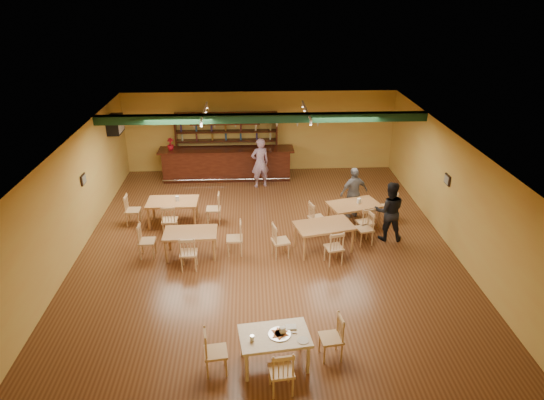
{
  "coord_description": "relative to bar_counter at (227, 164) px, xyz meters",
  "views": [
    {
      "loc": [
        -0.41,
        -11.53,
        6.67
      ],
      "look_at": [
        0.18,
        0.6,
        1.15
      ],
      "focal_mm": 32.06,
      "sensor_mm": 36.0,
      "label": 1
    }
  ],
  "objects": [
    {
      "name": "floor",
      "position": [
        1.25,
        -5.15,
        -0.56
      ],
      "size": [
        12.0,
        12.0,
        0.0
      ],
      "primitive_type": "plane",
      "color": "#563018",
      "rests_on": "ground"
    },
    {
      "name": "ceiling_beam",
      "position": [
        1.25,
        -2.35,
        2.31
      ],
      "size": [
        10.0,
        0.3,
        0.25
      ],
      "primitive_type": "cube",
      "color": "black",
      "rests_on": "ceiling"
    },
    {
      "name": "track_rail_left",
      "position": [
        -0.55,
        -1.75,
        2.38
      ],
      "size": [
        0.05,
        2.5,
        0.05
      ],
      "primitive_type": "cube",
      "color": "silver",
      "rests_on": "ceiling"
    },
    {
      "name": "track_rail_right",
      "position": [
        2.65,
        -1.75,
        2.38
      ],
      "size": [
        0.05,
        2.5,
        0.05
      ],
      "primitive_type": "cube",
      "color": "silver",
      "rests_on": "ceiling"
    },
    {
      "name": "ac_unit",
      "position": [
        -3.55,
        -0.95,
        1.79
      ],
      "size": [
        0.34,
        0.7,
        0.48
      ],
      "primitive_type": "cube",
      "color": "silver",
      "rests_on": "wall_left"
    },
    {
      "name": "picture_left",
      "position": [
        -3.72,
        -4.15,
        1.14
      ],
      "size": [
        0.04,
        0.34,
        0.28
      ],
      "primitive_type": "cube",
      "color": "black",
      "rests_on": "wall_left"
    },
    {
      "name": "picture_right",
      "position": [
        6.22,
        -4.65,
        1.14
      ],
      "size": [
        0.04,
        0.34,
        0.28
      ],
      "primitive_type": "cube",
      "color": "black",
      "rests_on": "wall_right"
    },
    {
      "name": "bar_counter",
      "position": [
        0.0,
        0.0,
        0.0
      ],
      "size": [
        4.84,
        0.85,
        1.13
      ],
      "primitive_type": "cube",
      "color": "black",
      "rests_on": "ground"
    },
    {
      "name": "back_bar_hutch",
      "position": [
        0.0,
        0.63,
        0.57
      ],
      "size": [
        3.75,
        0.4,
        2.28
      ],
      "primitive_type": "cube",
      "color": "black",
      "rests_on": "ground"
    },
    {
      "name": "poinsettia",
      "position": [
        -1.97,
        0.0,
        0.78
      ],
      "size": [
        0.31,
        0.31,
        0.43
      ],
      "primitive_type": "imported",
      "rotation": [
        0.0,
        0.0,
        0.35
      ],
      "color": "maroon",
      "rests_on": "bar_counter"
    },
    {
      "name": "dining_table_a",
      "position": [
        -1.46,
        -3.57,
        -0.2
      ],
      "size": [
        1.49,
        0.9,
        0.74
      ],
      "primitive_type": "cube",
      "rotation": [
        0.0,
        0.0,
        -0.01
      ],
      "color": "#9E6838",
      "rests_on": "ground"
    },
    {
      "name": "dining_table_b",
      "position": [
        3.85,
        -4.0,
        -0.2
      ],
      "size": [
        1.63,
        1.24,
        0.72
      ],
      "primitive_type": "cube",
      "rotation": [
        0.0,
        0.0,
        0.28
      ],
      "color": "#9E6838",
      "rests_on": "ground"
    },
    {
      "name": "dining_table_c",
      "position": [
        -0.75,
        -5.44,
        -0.22
      ],
      "size": [
        1.4,
        0.85,
        0.69
      ],
      "primitive_type": "cube",
      "rotation": [
        0.0,
        0.0,
        0.02
      ],
      "color": "#9E6838",
      "rests_on": "ground"
    },
    {
      "name": "dining_table_d",
      "position": [
        2.77,
        -5.33,
        -0.19
      ],
      "size": [
        1.68,
        1.23,
        0.75
      ],
      "primitive_type": "cube",
      "rotation": [
        0.0,
        0.0,
        0.24
      ],
      "color": "#9E6838",
      "rests_on": "ground"
    },
    {
      "name": "near_table",
      "position": [
        1.23,
        -9.56,
        -0.22
      ],
      "size": [
        1.39,
        0.99,
        0.69
      ],
      "primitive_type": "cube",
      "rotation": [
        0.0,
        0.0,
        0.13
      ],
      "color": "tan",
      "rests_on": "ground"
    },
    {
      "name": "pizza_tray",
      "position": [
        1.32,
        -9.56,
        0.14
      ],
      "size": [
        0.49,
        0.49,
        0.01
      ],
      "primitive_type": "cylinder",
      "rotation": [
        0.0,
        0.0,
        0.27
      ],
      "color": "silver",
      "rests_on": "near_table"
    },
    {
      "name": "parmesan_shaker",
      "position": [
        0.82,
        -9.7,
        0.18
      ],
      "size": [
        0.08,
        0.08,
        0.11
      ],
      "primitive_type": "cylinder",
      "rotation": [
        0.0,
        0.0,
        0.13
      ],
      "color": "#EAE5C6",
      "rests_on": "near_table"
    },
    {
      "name": "napkin_stack",
      "position": [
        1.56,
        -9.38,
        0.14
      ],
      "size": [
        0.2,
        0.15,
        0.03
      ],
      "primitive_type": "cube",
      "rotation": [
        0.0,
        0.0,
        0.02
      ],
      "color": "white",
      "rests_on": "near_table"
    },
    {
      "name": "pizza_server",
      "position": [
        1.46,
        -9.52,
        0.15
      ],
      "size": [
        0.33,
        0.14,
        0.0
      ],
      "primitive_type": "cube",
      "rotation": [
        0.0,
        0.0,
        -0.17
      ],
      "color": "silver",
      "rests_on": "pizza_tray"
    },
    {
      "name": "side_plate",
      "position": [
        1.74,
        -9.75,
        0.13
      ],
      "size": [
        0.25,
        0.25,
        0.01
      ],
      "primitive_type": "cylinder",
      "rotation": [
        0.0,
        0.0,
        0.13
      ],
      "color": "white",
      "rests_on": "near_table"
    },
    {
      "name": "patron_bar",
      "position": [
        1.19,
        -0.83,
        0.32
      ],
      "size": [
        0.74,
        0.6,
        1.76
      ],
      "primitive_type": "imported",
      "rotation": [
        0.0,
        0.0,
        3.45
      ],
      "color": "#834596",
      "rests_on": "ground"
    },
    {
      "name": "patron_right_a",
      "position": [
        4.65,
        -4.8,
        0.29
      ],
      "size": [
        0.9,
        0.74,
        1.71
      ],
      "primitive_type": "imported",
      "rotation": [
        0.0,
        0.0,
        3.02
      ],
      "color": "black",
      "rests_on": "ground"
    },
    {
      "name": "patron_right_b",
      "position": [
        3.97,
        -3.33,
        0.23
      ],
      "size": [
        1.01,
        0.7,
        1.58
      ],
      "primitive_type": "imported",
      "rotation": [
        0.0,
        0.0,
        3.51
      ],
      "color": "slate",
      "rests_on": "ground"
    }
  ]
}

